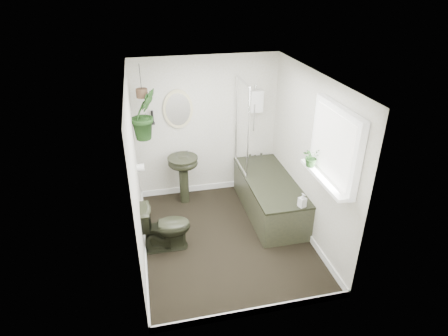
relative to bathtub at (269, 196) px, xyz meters
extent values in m
cube|color=black|center=(-0.80, -0.50, -0.30)|extent=(2.30, 2.80, 0.02)
cube|color=white|center=(-0.80, -0.50, 2.02)|extent=(2.30, 2.80, 0.02)
cube|color=silver|center=(-0.80, 0.91, 0.86)|extent=(2.30, 0.02, 2.30)
cube|color=silver|center=(-0.80, -1.91, 0.86)|extent=(2.30, 0.02, 2.30)
cube|color=silver|center=(-1.96, -0.50, 0.86)|extent=(0.02, 2.80, 2.30)
cube|color=silver|center=(0.36, -0.50, 0.86)|extent=(0.02, 2.80, 2.30)
cube|color=white|center=(-0.80, -0.50, -0.24)|extent=(2.30, 2.80, 0.10)
cube|color=white|center=(0.00, 0.84, 1.26)|extent=(0.20, 0.10, 0.35)
ellipsoid|color=beige|center=(-1.25, 0.87, 1.21)|extent=(0.46, 0.03, 0.62)
cylinder|color=black|center=(-1.65, 0.86, 1.11)|extent=(0.04, 0.04, 0.22)
cylinder|color=white|center=(-1.90, 0.20, 0.61)|extent=(0.11, 0.11, 0.11)
cube|color=white|center=(0.29, -1.20, 1.36)|extent=(0.08, 1.00, 0.90)
cube|color=white|center=(0.22, -1.20, 0.94)|extent=(0.18, 1.00, 0.04)
cube|color=white|center=(0.24, -1.20, 1.36)|extent=(0.01, 0.86, 0.76)
imported|color=black|center=(-1.65, -0.52, 0.06)|extent=(0.69, 0.40, 0.69)
imported|color=black|center=(0.17, -0.90, 1.08)|extent=(0.27, 0.26, 0.24)
imported|color=black|center=(-1.77, 0.47, 1.31)|extent=(0.51, 0.49, 0.73)
imported|color=#302B2A|center=(0.17, -0.79, 0.39)|extent=(0.11, 0.11, 0.20)
cylinder|color=#4A3424|center=(-1.77, 0.47, 1.61)|extent=(0.16, 0.16, 0.12)
camera|label=1|loc=(-1.77, -4.67, 3.07)|focal=30.00mm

